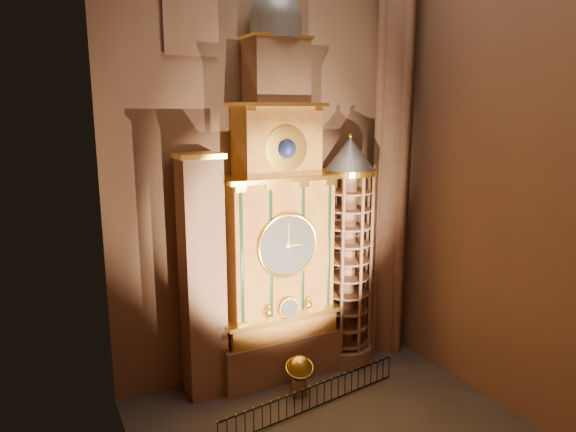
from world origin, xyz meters
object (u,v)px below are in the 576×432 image
stair_turret (348,254)px  celestial_globe (300,372)px  astronomical_clock (277,232)px  portrait_tower (202,277)px  iron_railing (313,397)px

stair_turret → celestial_globe: 5.74m
astronomical_clock → celestial_globe: (0.04, -2.01, -5.63)m
astronomical_clock → stair_turret: astronomical_clock is taller
astronomical_clock → celestial_globe: bearing=-89.0°
stair_turret → portrait_tower: bearing=177.7°
portrait_tower → stair_turret: stair_turret is taller
astronomical_clock → portrait_tower: bearing=179.7°
stair_turret → iron_railing: 6.60m
portrait_tower → iron_railing: (3.39, -3.28, -4.60)m
celestial_globe → iron_railing: size_ratio=0.21×
portrait_tower → celestial_globe: 5.72m
astronomical_clock → iron_railing: astronomical_clock is taller
portrait_tower → stair_turret: 6.91m
celestial_globe → iron_railing: 1.35m
astronomical_clock → stair_turret: 3.78m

